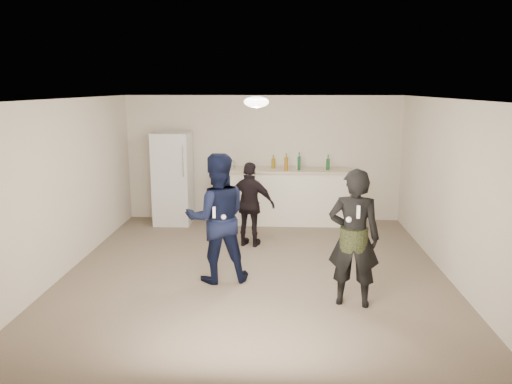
{
  "coord_description": "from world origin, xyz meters",
  "views": [
    {
      "loc": [
        0.36,
        -6.95,
        2.66
      ],
      "look_at": [
        0.0,
        0.2,
        1.15
      ],
      "focal_mm": 35.0,
      "sensor_mm": 36.0,
      "label": 1
    }
  ],
  "objects_px": {
    "counter": "(281,197)",
    "woman": "(354,238)",
    "man": "(217,218)",
    "shaker": "(233,165)",
    "fridge": "(173,178)",
    "spectator": "(250,205)"
  },
  "relations": [
    {
      "from": "woman",
      "to": "counter",
      "type": "bearing_deg",
      "value": -66.64
    },
    {
      "from": "man",
      "to": "counter",
      "type": "bearing_deg",
      "value": -119.45
    },
    {
      "from": "fridge",
      "to": "spectator",
      "type": "bearing_deg",
      "value": -40.89
    },
    {
      "from": "counter",
      "to": "shaker",
      "type": "height_order",
      "value": "shaker"
    },
    {
      "from": "man",
      "to": "spectator",
      "type": "height_order",
      "value": "man"
    },
    {
      "from": "shaker",
      "to": "woman",
      "type": "distance_m",
      "value": 4.1
    },
    {
      "from": "man",
      "to": "fridge",
      "type": "bearing_deg",
      "value": -80.35
    },
    {
      "from": "man",
      "to": "woman",
      "type": "xyz_separation_m",
      "value": [
        1.77,
        -0.71,
        -0.04
      ]
    },
    {
      "from": "fridge",
      "to": "spectator",
      "type": "xyz_separation_m",
      "value": [
        1.61,
        -1.4,
        -0.18
      ]
    },
    {
      "from": "shaker",
      "to": "man",
      "type": "distance_m",
      "value": 2.97
    },
    {
      "from": "shaker",
      "to": "spectator",
      "type": "xyz_separation_m",
      "value": [
        0.42,
        -1.39,
        -0.46
      ]
    },
    {
      "from": "counter",
      "to": "spectator",
      "type": "height_order",
      "value": "spectator"
    },
    {
      "from": "counter",
      "to": "spectator",
      "type": "distance_m",
      "value": 1.57
    },
    {
      "from": "shaker",
      "to": "man",
      "type": "height_order",
      "value": "man"
    },
    {
      "from": "counter",
      "to": "man",
      "type": "height_order",
      "value": "man"
    },
    {
      "from": "counter",
      "to": "woman",
      "type": "relative_size",
      "value": 1.51
    },
    {
      "from": "shaker",
      "to": "man",
      "type": "bearing_deg",
      "value": -88.94
    },
    {
      "from": "fridge",
      "to": "woman",
      "type": "height_order",
      "value": "fridge"
    },
    {
      "from": "counter",
      "to": "woman",
      "type": "xyz_separation_m",
      "value": [
        0.88,
        -3.75,
        0.33
      ]
    },
    {
      "from": "fridge",
      "to": "shaker",
      "type": "xyz_separation_m",
      "value": [
        1.2,
        -0.01,
        0.28
      ]
    },
    {
      "from": "shaker",
      "to": "woman",
      "type": "relative_size",
      "value": 0.1
    },
    {
      "from": "spectator",
      "to": "shaker",
      "type": "bearing_deg",
      "value": -58.73
    }
  ]
}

